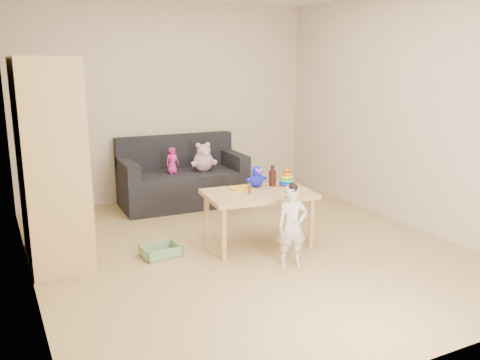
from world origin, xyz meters
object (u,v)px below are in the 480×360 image
wardrobe (50,162)px  sofa (183,188)px  play_table (258,218)px  toddler (292,227)px

wardrobe → sofa: (1.72, 1.20, -0.72)m
sofa → play_table: play_table is taller
sofa → toddler: 2.36m
play_table → toddler: bearing=-88.9°
wardrobe → play_table: wardrobe is taller
wardrobe → sofa: size_ratio=1.19×
wardrobe → toddler: 2.29m
wardrobe → toddler: wardrobe is taller
play_table → wardrobe: bearing=164.2°
play_table → toddler: (0.01, -0.61, 0.09)m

